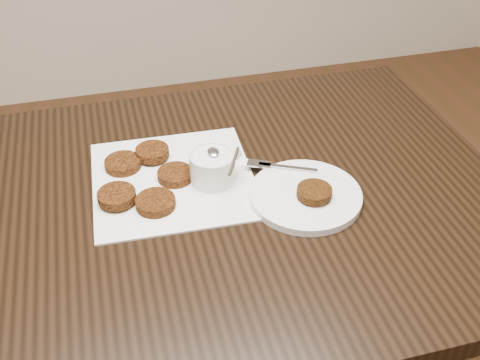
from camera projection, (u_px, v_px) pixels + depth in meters
name	position (u px, v px, depth m)	size (l,w,h in m)	color
table	(185.00, 333.00, 1.28)	(1.26, 0.81, 0.75)	black
napkin	(173.00, 179.00, 1.10)	(0.30, 0.30, 0.00)	silver
sauce_ramekin	(212.00, 154.00, 1.06)	(0.11, 0.11, 0.12)	silver
patty_cluster	(147.00, 175.00, 1.09)	(0.23, 0.23, 0.02)	#6A300E
plate_with_patty	(306.00, 192.00, 1.05)	(0.21, 0.21, 0.03)	silver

